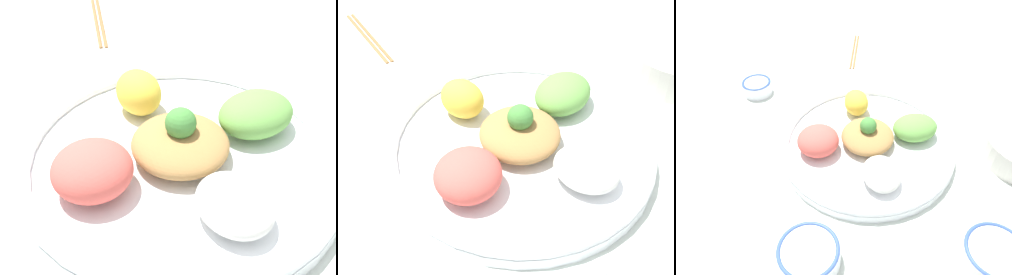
% 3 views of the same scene
% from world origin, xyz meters
% --- Properties ---
extents(ground_plane, '(2.40, 2.40, 0.00)m').
position_xyz_m(ground_plane, '(0.00, 0.00, 0.00)').
color(ground_plane, silver).
extents(salad_platter, '(0.41, 0.41, 0.09)m').
position_xyz_m(salad_platter, '(-0.03, -0.03, 0.02)').
color(salad_platter, white).
rests_on(salad_platter, ground_plane).
extents(sauce_bowl_red, '(0.11, 0.11, 0.04)m').
position_xyz_m(sauce_bowl_red, '(0.26, -0.22, 0.02)').
color(sauce_bowl_red, white).
rests_on(sauce_bowl_red, ground_plane).
extents(rice_bowl_blue, '(0.11, 0.11, 0.05)m').
position_xyz_m(rice_bowl_blue, '(-0.04, -0.33, 0.03)').
color(rice_bowl_blue, white).
rests_on(rice_bowl_blue, ground_plane).
extents(sauce_bowl_dark, '(0.08, 0.08, 0.04)m').
position_xyz_m(sauce_bowl_dark, '(-0.39, 0.08, 0.02)').
color(sauce_bowl_dark, white).
rests_on(sauce_bowl_dark, ground_plane).
extents(chopsticks_pair_far, '(0.07, 0.22, 0.01)m').
position_xyz_m(chopsticks_pair_far, '(-0.20, 0.39, 0.00)').
color(chopsticks_pair_far, '#9E6B3D').
rests_on(chopsticks_pair_far, ground_plane).
extents(serving_spoon_main, '(0.04, 0.12, 0.01)m').
position_xyz_m(serving_spoon_main, '(0.27, 0.29, 0.00)').
color(serving_spoon_main, white).
rests_on(serving_spoon_main, ground_plane).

